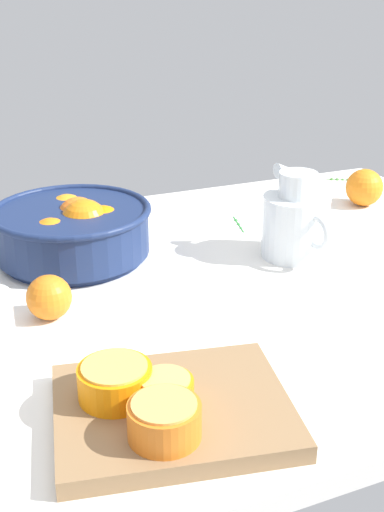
{
  "coord_description": "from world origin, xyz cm",
  "views": [
    {
      "loc": [
        -35.14,
        -89.26,
        47.35
      ],
      "look_at": [
        1.92,
        -2.33,
        6.29
      ],
      "focal_mm": 46.49,
      "sensor_mm": 36.0,
      "label": 1
    }
  ],
  "objects_px": {
    "loose_orange_0": "(49,297)",
    "orange_half_1": "(165,391)",
    "fruit_bowl": "(73,230)",
    "orange_half_2": "(164,420)",
    "orange_half_0": "(115,381)",
    "loose_orange_1": "(364,187)",
    "juice_pitcher": "(295,226)",
    "cutting_board": "(173,411)"
  },
  "relations": [
    {
      "from": "fruit_bowl",
      "to": "orange_half_2",
      "type": "distance_m",
      "value": 0.55
    },
    {
      "from": "orange_half_1",
      "to": "loose_orange_1",
      "type": "xyz_separation_m",
      "value": [
        0.66,
        0.53,
        0.0
      ]
    },
    {
      "from": "orange_half_2",
      "to": "loose_orange_1",
      "type": "bearing_deg",
      "value": 40.5
    },
    {
      "from": "cutting_board",
      "to": "orange_half_1",
      "type": "height_order",
      "value": "orange_half_1"
    },
    {
      "from": "cutting_board",
      "to": "orange_half_0",
      "type": "relative_size",
      "value": 3.11
    },
    {
      "from": "juice_pitcher",
      "to": "loose_orange_0",
      "type": "bearing_deg",
      "value": -172.45
    },
    {
      "from": "orange_half_0",
      "to": "orange_half_1",
      "type": "height_order",
      "value": "orange_half_0"
    },
    {
      "from": "orange_half_0",
      "to": "loose_orange_1",
      "type": "distance_m",
      "value": 0.87
    },
    {
      "from": "cutting_board",
      "to": "orange_half_0",
      "type": "xyz_separation_m",
      "value": [
        -0.06,
        0.04,
        0.03
      ]
    },
    {
      "from": "orange_half_1",
      "to": "loose_orange_0",
      "type": "bearing_deg",
      "value": 103.35
    },
    {
      "from": "loose_orange_0",
      "to": "loose_orange_1",
      "type": "height_order",
      "value": "loose_orange_1"
    },
    {
      "from": "cutting_board",
      "to": "loose_orange_0",
      "type": "distance_m",
      "value": 0.3
    },
    {
      "from": "orange_half_1",
      "to": "loose_orange_0",
      "type": "relative_size",
      "value": 0.97
    },
    {
      "from": "orange_half_0",
      "to": "loose_orange_1",
      "type": "relative_size",
      "value": 1.07
    },
    {
      "from": "orange_half_0",
      "to": "loose_orange_0",
      "type": "relative_size",
      "value": 1.28
    },
    {
      "from": "fruit_bowl",
      "to": "orange_half_0",
      "type": "bearing_deg",
      "value": -97.95
    },
    {
      "from": "orange_half_0",
      "to": "orange_half_1",
      "type": "bearing_deg",
      "value": -35.93
    },
    {
      "from": "juice_pitcher",
      "to": "loose_orange_0",
      "type": "relative_size",
      "value": 2.42
    },
    {
      "from": "orange_half_1",
      "to": "juice_pitcher",
      "type": "bearing_deg",
      "value": 42.73
    },
    {
      "from": "cutting_board",
      "to": "orange_half_2",
      "type": "relative_size",
      "value": 3.4
    },
    {
      "from": "fruit_bowl",
      "to": "cutting_board",
      "type": "xyz_separation_m",
      "value": [
        -0.01,
        -0.5,
        -0.04
      ]
    },
    {
      "from": "fruit_bowl",
      "to": "orange_half_0",
      "type": "xyz_separation_m",
      "value": [
        -0.06,
        -0.46,
        -0.01
      ]
    },
    {
      "from": "cutting_board",
      "to": "juice_pitcher",
      "type": "bearing_deg",
      "value": 43.45
    },
    {
      "from": "juice_pitcher",
      "to": "orange_half_0",
      "type": "xyz_separation_m",
      "value": [
        -0.43,
        -0.32,
        -0.01
      ]
    },
    {
      "from": "juice_pitcher",
      "to": "orange_half_1",
      "type": "height_order",
      "value": "juice_pitcher"
    },
    {
      "from": "loose_orange_0",
      "to": "orange_half_1",
      "type": "bearing_deg",
      "value": -76.65
    },
    {
      "from": "orange_half_0",
      "to": "loose_orange_1",
      "type": "height_order",
      "value": "loose_orange_1"
    },
    {
      "from": "orange_half_2",
      "to": "loose_orange_0",
      "type": "xyz_separation_m",
      "value": [
        -0.05,
        0.35,
        -0.01
      ]
    },
    {
      "from": "orange_half_0",
      "to": "orange_half_1",
      "type": "xyz_separation_m",
      "value": [
        0.05,
        -0.03,
        -0.0
      ]
    },
    {
      "from": "juice_pitcher",
      "to": "orange_half_1",
      "type": "bearing_deg",
      "value": -137.27
    },
    {
      "from": "fruit_bowl",
      "to": "orange_half_2",
      "type": "bearing_deg",
      "value": -93.97
    },
    {
      "from": "juice_pitcher",
      "to": "loose_orange_0",
      "type": "xyz_separation_m",
      "value": [
        -0.45,
        -0.06,
        -0.02
      ]
    },
    {
      "from": "juice_pitcher",
      "to": "loose_orange_1",
      "type": "xyz_separation_m",
      "value": [
        0.28,
        0.18,
        -0.02
      ]
    },
    {
      "from": "fruit_bowl",
      "to": "orange_half_1",
      "type": "height_order",
      "value": "fruit_bowl"
    },
    {
      "from": "fruit_bowl",
      "to": "orange_half_1",
      "type": "relative_size",
      "value": 4.31
    },
    {
      "from": "juice_pitcher",
      "to": "fruit_bowl",
      "type": "bearing_deg",
      "value": 158.59
    },
    {
      "from": "fruit_bowl",
      "to": "orange_half_1",
      "type": "xyz_separation_m",
      "value": [
        -0.02,
        -0.5,
        -0.01
      ]
    },
    {
      "from": "fruit_bowl",
      "to": "loose_orange_1",
      "type": "distance_m",
      "value": 0.65
    },
    {
      "from": "cutting_board",
      "to": "loose_orange_0",
      "type": "xyz_separation_m",
      "value": [
        -0.08,
        0.29,
        0.02
      ]
    },
    {
      "from": "cutting_board",
      "to": "orange_half_1",
      "type": "relative_size",
      "value": 4.1
    },
    {
      "from": "juice_pitcher",
      "to": "orange_half_2",
      "type": "relative_size",
      "value": 2.07
    },
    {
      "from": "juice_pitcher",
      "to": "loose_orange_1",
      "type": "height_order",
      "value": "juice_pitcher"
    }
  ]
}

